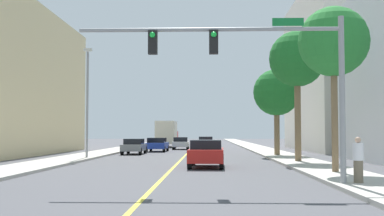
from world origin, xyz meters
TOP-DOWN VIEW (x-y plane):
  - ground at (0.00, 42.00)m, footprint 192.00×192.00m
  - sidewalk_left at (-7.59, 42.00)m, footprint 2.92×168.00m
  - sidewalk_right at (7.59, 42.00)m, footprint 2.92×168.00m
  - lane_marking_center at (0.00, 42.00)m, footprint 0.16×144.00m
  - building_right_far at (19.38, 46.31)m, footprint 15.36×21.19m
  - traffic_signal_mast at (3.62, 11.75)m, footprint 9.31×0.36m
  - street_lamp at (-6.63, 28.49)m, footprint 0.56×0.28m
  - palm_near at (7.53, 16.62)m, footprint 3.16×3.16m
  - palm_mid at (7.40, 24.70)m, footprint 3.47×3.47m
  - palm_far at (7.27, 32.78)m, footprint 3.66×3.66m
  - car_white at (1.61, 52.38)m, footprint 1.85×3.82m
  - car_red at (1.79, 21.10)m, footprint 1.98×4.26m
  - car_gray at (-4.54, 36.57)m, footprint 1.76×4.21m
  - car_silver at (-1.15, 48.71)m, footprint 1.79×3.94m
  - car_blue at (-3.13, 42.30)m, footprint 1.99×4.37m
  - delivery_truck at (-3.46, 57.33)m, footprint 2.48×7.28m
  - pedestrian at (7.08, 11.89)m, footprint 0.38×0.38m

SIDE VIEW (x-z plane):
  - ground at x=0.00m, z-range 0.00..0.00m
  - lane_marking_center at x=0.00m, z-range 0.00..0.01m
  - sidewalk_left at x=-7.59m, z-range 0.00..0.15m
  - sidewalk_right at x=7.59m, z-range 0.00..0.15m
  - car_silver at x=-1.15m, z-range 0.02..1.38m
  - car_gray at x=-4.54m, z-range 0.03..1.38m
  - car_white at x=1.61m, z-range 0.02..1.42m
  - car_blue at x=-3.13m, z-range 0.04..1.41m
  - car_red at x=1.79m, z-range 0.03..1.51m
  - pedestrian at x=7.08m, z-range 0.14..1.73m
  - delivery_truck at x=-3.46m, z-range 0.08..3.42m
  - traffic_signal_mast at x=3.62m, z-range 1.51..7.32m
  - street_lamp at x=-6.63m, z-range 0.57..8.27m
  - palm_far at x=7.27m, z-range 1.63..8.36m
  - palm_near at x=7.53m, z-range 2.23..9.64m
  - palm_mid at x=7.40m, z-range 2.36..10.40m
  - building_right_far at x=19.38m, z-range 0.00..16.70m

